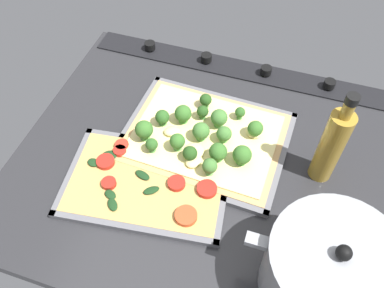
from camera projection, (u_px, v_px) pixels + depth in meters
The scene contains 8 objects.
ground_plane at pixel (200, 164), 86.34cm from camera, with size 77.95×67.00×3.00cm, color #28282B.
stove_control_panel at pixel (235, 67), 102.09cm from camera, with size 74.83×7.00×2.60cm.
baking_tray_front at pixel (205, 139), 88.02cm from camera, with size 36.61×29.19×1.30cm.
broccoli_pizza at pixel (204, 136), 86.16cm from camera, with size 34.10×26.68×6.16cm.
baking_tray_back at pixel (147, 183), 81.10cm from camera, with size 35.31×25.74×1.30cm.
veggie_pizza_back at pixel (147, 181), 80.52cm from camera, with size 32.63×23.06×1.90cm.
cooking_pot at pixel (329, 273), 63.22cm from camera, with size 27.77×20.98×16.28cm.
oil_bottle at pixel (332, 145), 75.55cm from camera, with size 4.67×4.67×22.74cm.
Camera 1 is at (-13.49, 47.38, 69.56)cm, focal length 37.41 mm.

